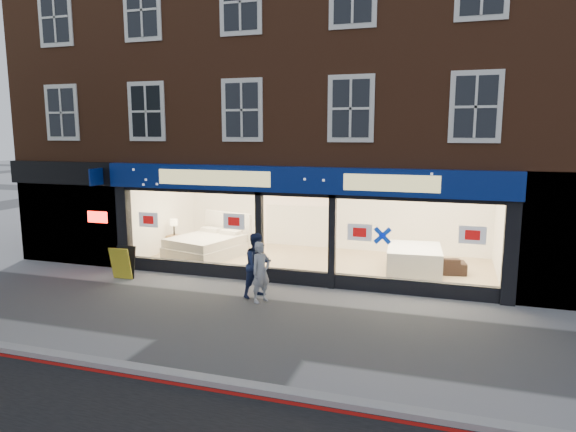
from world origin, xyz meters
The scene contains 12 objects.
ground centered at (0.00, 0.00, 0.00)m, with size 120.00×120.00×0.00m, color gray.
kerb_line centered at (0.00, -3.10, 0.01)m, with size 60.00×0.10×0.01m, color #8C0A07.
kerb_stone centered at (0.00, -2.90, 0.06)m, with size 60.00×0.25×0.12m, color gray.
showroom_floor centered at (0.00, 5.25, 0.05)m, with size 11.00×4.50×0.10m, color tan.
building centered at (-0.02, 6.93, 6.67)m, with size 19.00×8.26×10.30m.
display_bed centered at (-3.64, 4.98, 0.48)m, with size 2.52×2.81×1.35m.
bedside_table centered at (-5.10, 5.30, 0.38)m, with size 0.45×0.45×0.55m, color brown.
mattress_stack centered at (3.10, 4.95, 0.48)m, with size 1.68×2.05×0.76m.
sofa centered at (3.70, 5.12, 0.35)m, with size 1.73×0.68×0.50m, color black.
a_board centered at (-4.90, 2.05, 0.48)m, with size 0.62×0.40×0.96m, color gold.
pedestrian_grey centered at (-0.37, 1.37, 0.76)m, with size 0.56×0.37×1.53m, color #9D9FA4.
pedestrian_blue centered at (-0.59, 1.71, 0.84)m, with size 0.82×0.64×1.68m, color #182245.
Camera 1 is at (4.05, -10.21, 4.21)m, focal length 32.00 mm.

